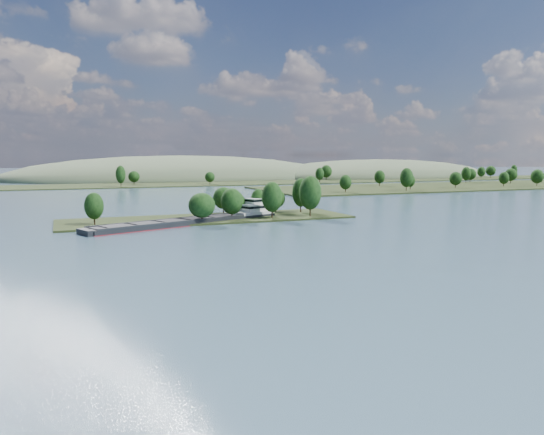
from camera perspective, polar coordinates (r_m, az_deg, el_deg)
name	(u,v)px	position (r m, az deg, el deg)	size (l,w,h in m)	color
ground	(274,247)	(129.15, 0.17, -3.20)	(1800.00, 1800.00, 0.00)	#3C5767
tree_island	(232,207)	(186.08, -4.29, 1.08)	(100.00, 32.34, 15.59)	black
right_bank	(477,185)	(408.47, 21.18, 3.29)	(320.00, 90.00, 15.49)	black
back_shoreline	(141,185)	(402.08, -13.95, 3.46)	(900.00, 60.00, 15.82)	black
hill_east	(378,177)	(560.55, 11.37, 4.32)	(260.00, 140.00, 36.00)	#45543A
hill_west	(181,179)	(509.87, -9.79, 4.13)	(320.00, 160.00, 44.00)	#45543A
cargo_barge	(200,219)	(175.95, -7.74, -0.21)	(68.18, 32.77, 9.45)	black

